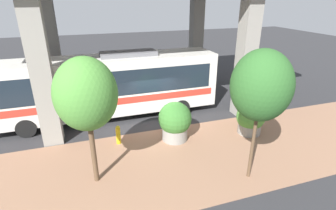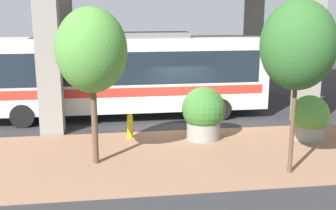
# 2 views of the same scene
# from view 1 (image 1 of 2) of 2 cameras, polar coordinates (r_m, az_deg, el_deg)

# --- Properties ---
(ground_plane) EXTENTS (80.00, 80.00, 0.00)m
(ground_plane) POSITION_cam_1_polar(r_m,az_deg,el_deg) (14.41, -1.87, -5.38)
(ground_plane) COLOR #2D2D30
(ground_plane) RESTS_ON ground
(sidewalk_strip) EXTENTS (6.00, 40.00, 0.02)m
(sidewalk_strip) POSITION_cam_1_polar(r_m,az_deg,el_deg) (11.98, 2.33, -11.81)
(sidewalk_strip) COLOR #936B51
(sidewalk_strip) RESTS_ON ground
(bus) EXTENTS (2.57, 12.64, 3.86)m
(bus) POSITION_cam_1_polar(r_m,az_deg,el_deg) (15.54, -12.84, 4.57)
(bus) COLOR silver
(bus) RESTS_ON ground
(fire_hydrant) EXTENTS (0.47, 0.23, 0.98)m
(fire_hydrant) POSITION_cam_1_polar(r_m,az_deg,el_deg) (13.13, -10.79, -6.36)
(fire_hydrant) COLOR gold
(fire_hydrant) RESTS_ON ground
(planter_front) EXTENTS (1.47, 1.47, 1.72)m
(planter_front) POSITION_cam_1_polar(r_m,az_deg,el_deg) (14.35, 17.51, -2.88)
(planter_front) COLOR gray
(planter_front) RESTS_ON ground
(planter_middle) EXTENTS (1.65, 1.65, 2.01)m
(planter_middle) POSITION_cam_1_polar(r_m,az_deg,el_deg) (13.03, 1.52, -3.59)
(planter_middle) COLOR gray
(planter_middle) RESTS_ON ground
(street_tree_near) EXTENTS (2.17, 2.17, 5.19)m
(street_tree_near) POSITION_cam_1_polar(r_m,az_deg,el_deg) (9.74, 19.64, 3.93)
(street_tree_near) COLOR brown
(street_tree_near) RESTS_ON ground
(street_tree_far) EXTENTS (2.19, 2.19, 4.98)m
(street_tree_far) POSITION_cam_1_polar(r_m,az_deg,el_deg) (9.45, -17.43, 2.14)
(street_tree_far) COLOR brown
(street_tree_far) RESTS_ON ground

